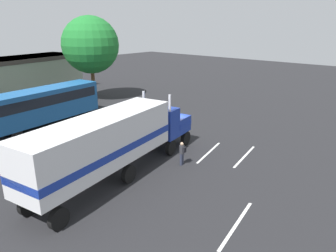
% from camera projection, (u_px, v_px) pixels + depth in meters
% --- Properties ---
extents(ground_plane, '(120.00, 120.00, 0.00)m').
position_uv_depth(ground_plane, '(167.00, 144.00, 25.11)').
color(ground_plane, '#232326').
extents(lane_stripe_near, '(4.33, 1.11, 0.01)m').
position_uv_depth(lane_stripe_near, '(209.00, 152.00, 23.43)').
color(lane_stripe_near, silver).
rests_on(lane_stripe_near, ground_plane).
extents(lane_stripe_mid, '(4.36, 0.91, 0.01)m').
position_uv_depth(lane_stripe_mid, '(245.00, 156.00, 22.72)').
color(lane_stripe_mid, silver).
rests_on(lane_stripe_mid, ground_plane).
extents(lane_stripe_far, '(4.36, 0.91, 0.01)m').
position_uv_depth(lane_stripe_far, '(236.00, 225.00, 15.05)').
color(lane_stripe_far, silver).
rests_on(lane_stripe_far, ground_plane).
extents(semi_truck, '(14.38, 5.13, 4.50)m').
position_uv_depth(semi_truck, '(114.00, 139.00, 18.89)').
color(semi_truck, '#193399').
rests_on(semi_truck, ground_plane).
extents(person_bystander, '(0.34, 0.46, 1.63)m').
position_uv_depth(person_bystander, '(182.00, 153.00, 21.13)').
color(person_bystander, '#2D3347').
rests_on(person_bystander, ground_plane).
extents(parked_bus, '(11.23, 3.93, 3.40)m').
position_uv_depth(parked_bus, '(44.00, 103.00, 29.32)').
color(parked_bus, '#1E5999').
rests_on(parked_bus, ground_plane).
extents(tree_center, '(6.76, 6.76, 10.05)m').
position_uv_depth(tree_center, '(90.00, 45.00, 37.56)').
color(tree_center, brown).
rests_on(tree_center, ground_plane).
extents(building_backdrop, '(20.91, 9.56, 4.91)m').
position_uv_depth(building_backdrop, '(7.00, 77.00, 39.87)').
color(building_backdrop, gray).
rests_on(building_backdrop, ground_plane).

